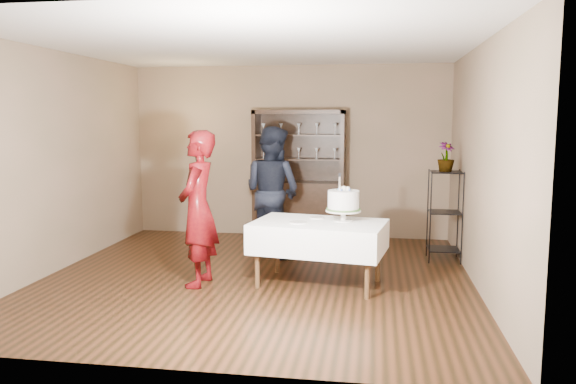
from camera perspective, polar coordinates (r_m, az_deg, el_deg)
name	(u,v)px	position (r m, az deg, el deg)	size (l,w,h in m)	color
floor	(257,278)	(6.73, -3.20, -8.69)	(5.00, 5.00, 0.00)	black
ceiling	(255,44)	(6.52, -3.37, 14.75)	(5.00, 5.00, 0.00)	silver
back_wall	(289,152)	(8.94, 0.09, 4.13)	(5.00, 0.02, 2.70)	brown
wall_left	(56,162)	(7.43, -22.52, 2.87)	(0.02, 5.00, 2.70)	brown
wall_right	(481,167)	(6.44, 19.02, 2.41)	(0.02, 5.00, 2.70)	brown
china_hutch	(299,197)	(8.74, 1.14, -0.47)	(1.40, 0.48, 2.00)	black
plant_etagere	(445,212)	(7.68, 15.63, -1.96)	(0.42, 0.42, 1.20)	black
cake_table	(319,237)	(6.34, 3.16, -4.57)	(1.58, 1.12, 0.72)	silver
woman	(198,209)	(6.35, -9.13, -1.68)	(0.64, 0.42, 1.75)	#3B050B
man	(272,192)	(7.65, -1.62, 0.05)	(0.86, 0.67, 1.77)	black
cake	(343,202)	(6.34, 5.65, -1.01)	(0.42, 0.42, 0.55)	white
plate_near	(298,223)	(6.21, 1.07, -3.12)	(0.20, 0.20, 0.01)	white
plate_far	(317,218)	(6.52, 2.93, -2.63)	(0.17, 0.17, 0.01)	white
potted_plant	(446,157)	(7.55, 15.75, 3.46)	(0.22, 0.22, 0.39)	#436731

